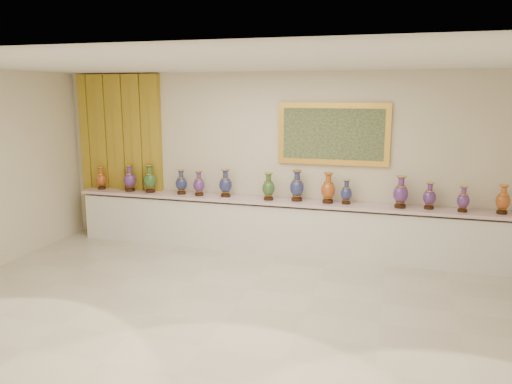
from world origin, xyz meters
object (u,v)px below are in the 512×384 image
counter (279,227)px  vase_2 (150,180)px  vase_0 (101,179)px  vase_1 (130,180)px

counter → vase_2: size_ratio=14.60×
vase_0 → vase_1: 0.61m
vase_0 → vase_2: vase_2 is taller
counter → vase_2: (-2.36, -0.02, 0.69)m
counter → vase_0: 3.44m
counter → vase_0: (-3.37, 0.00, 0.65)m
counter → vase_1: vase_1 is taller
vase_2 → vase_1: bearing=-179.1°
vase_2 → counter: bearing=0.6°
vase_1 → vase_2: (0.40, 0.01, 0.01)m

